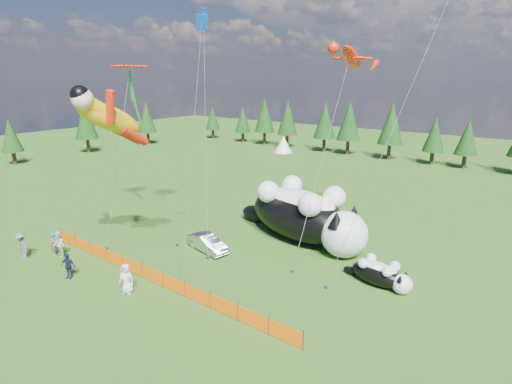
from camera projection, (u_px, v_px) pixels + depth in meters
ground at (187, 265)px, 27.70m from camera, size 160.00×160.00×0.00m
safety_fence at (152, 275)px, 25.25m from camera, size 22.06×0.06×1.10m
tree_line at (400, 135)px, 61.24m from camera, size 90.00×4.00×8.00m
festival_tents at (471, 166)px, 51.80m from camera, size 50.00×3.20×2.80m
cat_large at (304, 214)px, 31.33m from camera, size 12.64×6.36×4.60m
cat_small at (381, 274)px, 24.82m from camera, size 4.62×2.06×1.67m
car at (207, 243)px, 29.83m from camera, size 3.87×1.98×1.22m
spectator_a at (53, 244)px, 29.06m from camera, size 0.69×0.53×1.69m
spectator_b at (59, 244)px, 28.75m from camera, size 1.08×0.92×1.91m
spectator_c at (68, 266)px, 25.73m from camera, size 1.12×0.87×1.70m
spectator_d at (22, 246)px, 28.47m from camera, size 1.29×0.70×1.96m
spectator_e at (126, 279)px, 23.86m from camera, size 1.10×0.93×1.91m
superhero_kite at (109, 118)px, 25.57m from camera, size 5.22×6.92×12.78m
gecko_kite at (352, 57)px, 29.56m from camera, size 3.68×11.51×16.20m
flower_kite at (130, 69)px, 31.69m from camera, size 4.11×6.95×14.31m
diamond_kite_a at (204, 28)px, 29.98m from camera, size 4.59×5.46×18.42m
diamond_kite_c at (201, 33)px, 21.45m from camera, size 1.01×2.70×16.22m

